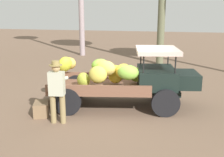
{
  "coord_description": "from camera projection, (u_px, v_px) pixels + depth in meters",
  "views": [
    {
      "loc": [
        1.46,
        -8.18,
        2.97
      ],
      "look_at": [
        -0.31,
        -0.25,
        0.9
      ],
      "focal_mm": 43.71,
      "sensor_mm": 36.0,
      "label": 1
    }
  ],
  "objects": [
    {
      "name": "ground_plane",
      "position": [
        123.0,
        104.0,
        8.78
      ],
      "size": [
        60.0,
        60.0,
        0.0
      ],
      "primitive_type": "plane",
      "color": "brown"
    },
    {
      "name": "farmer",
      "position": [
        57.0,
        88.0,
        7.12
      ],
      "size": [
        0.52,
        0.48,
        1.7
      ],
      "rotation": [
        0.0,
        0.0,
        1.72
      ],
      "color": "olive",
      "rests_on": "ground"
    },
    {
      "name": "truck",
      "position": [
        129.0,
        78.0,
        8.33
      ],
      "size": [
        4.62,
        2.37,
        1.84
      ],
      "rotation": [
        0.0,
        0.0,
        0.18
      ],
      "color": "black",
      "rests_on": "ground"
    },
    {
      "name": "wooden_crate",
      "position": [
        42.0,
        109.0,
        7.83
      ],
      "size": [
        0.59,
        0.7,
        0.39
      ],
      "primitive_type": "cube",
      "rotation": [
        0.0,
        0.0,
        1.93
      ],
      "color": "brown",
      "rests_on": "ground"
    }
  ]
}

